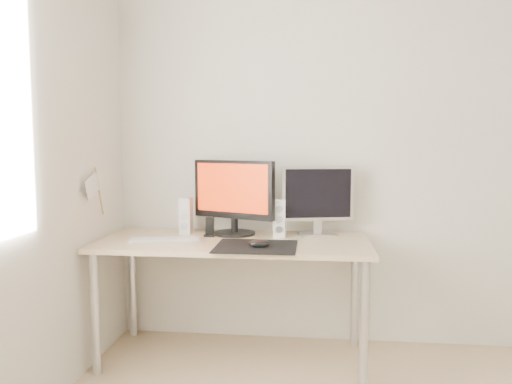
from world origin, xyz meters
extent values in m
plane|color=beige|center=(0.00, 1.75, 1.25)|extent=(3.50, 0.00, 3.50)
cube|color=black|center=(-0.78, 1.20, 0.73)|extent=(0.45, 0.40, 0.00)
ellipsoid|color=black|center=(-0.76, 1.17, 0.75)|extent=(0.12, 0.07, 0.04)
cube|color=#D1B587|center=(-0.93, 1.38, 0.71)|extent=(1.60, 0.70, 0.03)
cylinder|color=silver|center=(-1.67, 1.09, 0.35)|extent=(0.05, 0.05, 0.70)
cylinder|color=silver|center=(-0.19, 1.09, 0.35)|extent=(0.05, 0.05, 0.70)
cylinder|color=silver|center=(-1.67, 1.67, 0.35)|extent=(0.05, 0.05, 0.70)
cylinder|color=silver|center=(-0.19, 1.67, 0.35)|extent=(0.05, 0.05, 0.70)
cylinder|color=black|center=(-0.95, 1.55, 0.74)|extent=(0.34, 0.34, 0.02)
cylinder|color=black|center=(-0.95, 1.55, 0.81)|extent=(0.05, 0.05, 0.12)
cube|color=black|center=(-0.95, 1.54, 1.02)|extent=(0.53, 0.25, 0.36)
cube|color=#E0530B|center=(-0.96, 1.52, 1.03)|extent=(0.47, 0.19, 0.30)
cube|color=silver|center=(-0.44, 1.58, 0.74)|extent=(0.25, 0.21, 0.01)
cube|color=silver|center=(-0.44, 1.58, 0.80)|extent=(0.06, 0.05, 0.10)
cube|color=silver|center=(-0.44, 1.58, 0.99)|extent=(0.45, 0.14, 0.34)
cube|color=black|center=(-0.43, 1.56, 0.99)|extent=(0.40, 0.10, 0.30)
cube|color=silver|center=(-1.26, 1.55, 0.85)|extent=(0.07, 0.08, 0.23)
cylinder|color=#ACACAF|center=(-1.26, 1.50, 0.78)|extent=(0.04, 0.01, 0.04)
cylinder|color=#B5B5B7|center=(-1.26, 1.50, 0.85)|extent=(0.04, 0.01, 0.04)
cylinder|color=silver|center=(-1.26, 1.50, 0.91)|extent=(0.04, 0.01, 0.04)
cube|color=white|center=(-0.67, 1.51, 0.85)|extent=(0.07, 0.08, 0.23)
cylinder|color=#B4B4B6|center=(-0.67, 1.47, 0.78)|extent=(0.04, 0.01, 0.04)
cylinder|color=silver|center=(-0.67, 1.47, 0.85)|extent=(0.04, 0.01, 0.04)
cylinder|color=#BBBBBD|center=(-0.67, 1.47, 0.91)|extent=(0.04, 0.01, 0.04)
cube|color=silver|center=(-1.32, 1.30, 0.73)|extent=(0.43, 0.19, 0.01)
cube|color=silver|center=(-1.32, 1.30, 0.74)|extent=(0.41, 0.17, 0.01)
cube|color=black|center=(-1.09, 1.47, 0.74)|extent=(0.07, 0.06, 0.01)
cube|color=black|center=(-1.09, 1.47, 0.80)|extent=(0.05, 0.02, 0.11)
cylinder|color=#A57F54|center=(-1.72, 1.30, 1.02)|extent=(0.01, 0.10, 0.29)
cube|color=white|center=(-1.72, 1.21, 1.06)|extent=(0.00, 0.19, 0.15)
camera|label=1|loc=(-0.48, -1.50, 1.30)|focal=35.00mm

